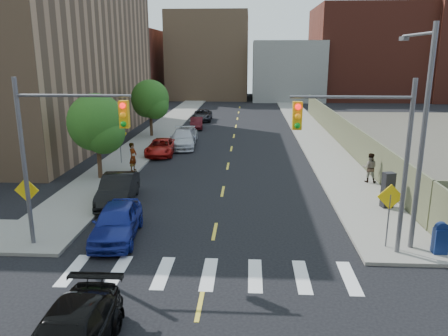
# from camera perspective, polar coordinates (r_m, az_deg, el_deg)

# --- Properties ---
(sidewalk_nw) EXTENTS (3.50, 73.00, 0.15)m
(sidewalk_nw) POSITION_cam_1_polar(r_m,az_deg,el_deg) (53.36, -6.71, 6.19)
(sidewalk_nw) COLOR gray
(sidewalk_nw) RESTS_ON ground
(sidewalk_ne) EXTENTS (3.50, 73.00, 0.15)m
(sidewalk_ne) POSITION_cam_1_polar(r_m,az_deg,el_deg) (52.92, 10.15, 5.99)
(sidewalk_ne) COLOR gray
(sidewalk_ne) RESTS_ON ground
(fence_north) EXTENTS (0.12, 44.00, 2.50)m
(fence_north) POSITION_cam_1_polar(r_m,az_deg,el_deg) (39.86, 15.07, 4.64)
(fence_north) COLOR #656A4A
(fence_north) RESTS_ON ground
(bg_bldg_west) EXTENTS (14.00, 18.00, 12.00)m
(bg_bldg_west) POSITION_cam_1_polar(r_m,az_deg,el_deg) (83.86, -13.27, 13.02)
(bg_bldg_west) COLOR #592319
(bg_bldg_west) RESTS_ON ground
(bg_bldg_midwest) EXTENTS (14.00, 16.00, 15.00)m
(bg_bldg_midwest) POSITION_cam_1_polar(r_m,az_deg,el_deg) (82.81, -1.91, 14.41)
(bg_bldg_midwest) COLOR #8C6B4C
(bg_bldg_midwest) RESTS_ON ground
(bg_bldg_center) EXTENTS (12.00, 16.00, 10.00)m
(bg_bldg_center) POSITION_cam_1_polar(r_m,az_deg,el_deg) (80.78, 8.16, 12.50)
(bg_bldg_center) COLOR gray
(bg_bldg_center) RESTS_ON ground
(bg_bldg_east) EXTENTS (18.00, 18.00, 16.00)m
(bg_bldg_east) POSITION_cam_1_polar(r_m,az_deg,el_deg) (84.98, 17.86, 14.09)
(bg_bldg_east) COLOR #592319
(bg_bldg_east) RESTS_ON ground
(signal_nw) EXTENTS (4.59, 0.30, 7.00)m
(signal_nw) POSITION_cam_1_polar(r_m,az_deg,el_deg) (18.40, -20.78, 3.33)
(signal_nw) COLOR #59595E
(signal_nw) RESTS_ON ground
(signal_ne) EXTENTS (4.59, 0.30, 7.00)m
(signal_ne) POSITION_cam_1_polar(r_m,az_deg,el_deg) (17.39, 18.23, 2.94)
(signal_ne) COLOR #59595E
(signal_ne) RESTS_ON ground
(streetlight_ne) EXTENTS (0.25, 3.70, 9.00)m
(streetlight_ne) POSITION_cam_1_polar(r_m,az_deg,el_deg) (18.80, 24.28, 5.36)
(streetlight_ne) COLOR #59595E
(streetlight_ne) RESTS_ON ground
(warn_sign_nw) EXTENTS (1.06, 0.06, 2.83)m
(warn_sign_nw) POSITION_cam_1_polar(r_m,az_deg,el_deg) (20.22, -24.28, -3.48)
(warn_sign_nw) COLOR #59595E
(warn_sign_nw) RESTS_ON ground
(warn_sign_ne) EXTENTS (1.06, 0.06, 2.83)m
(warn_sign_ne) POSITION_cam_1_polar(r_m,az_deg,el_deg) (18.83, 20.83, -4.42)
(warn_sign_ne) COLOR #59595E
(warn_sign_ne) RESTS_ON ground
(warn_sign_midwest) EXTENTS (1.06, 0.06, 2.83)m
(warn_sign_midwest) POSITION_cam_1_polar(r_m,az_deg,el_deg) (32.39, -13.43, 3.86)
(warn_sign_midwest) COLOR #59595E
(warn_sign_midwest) RESTS_ON ground
(tree_west_near) EXTENTS (3.66, 3.64, 5.52)m
(tree_west_near) POSITION_cam_1_polar(r_m,az_deg,el_deg) (28.51, -16.25, 5.27)
(tree_west_near) COLOR #332114
(tree_west_near) RESTS_ON ground
(tree_west_far) EXTENTS (3.66, 3.64, 5.52)m
(tree_west_far) POSITION_cam_1_polar(r_m,az_deg,el_deg) (42.82, -9.61, 8.61)
(tree_west_far) COLOR #332114
(tree_west_far) RESTS_ON ground
(parked_car_blue) EXTENTS (2.25, 4.69, 1.55)m
(parked_car_blue) POSITION_cam_1_polar(r_m,az_deg,el_deg) (19.69, -13.84, -6.82)
(parked_car_blue) COLOR navy
(parked_car_blue) RESTS_ON ground
(parked_car_black) EXTENTS (2.12, 4.88, 1.56)m
(parked_car_black) POSITION_cam_1_polar(r_m,az_deg,el_deg) (24.20, -13.65, -2.73)
(parked_car_black) COLOR black
(parked_car_black) RESTS_ON ground
(parked_car_red) EXTENTS (2.21, 4.62, 1.27)m
(parked_car_red) POSITION_cam_1_polar(r_m,az_deg,el_deg) (35.25, -8.19, 2.72)
(parked_car_red) COLOR #9D130F
(parked_car_red) RESTS_ON ground
(parked_car_silver) EXTENTS (2.51, 5.44, 1.54)m
(parked_car_silver) POSITION_cam_1_polar(r_m,az_deg,el_deg) (37.88, -5.38, 3.84)
(parked_car_silver) COLOR #B9BAC1
(parked_car_silver) RESTS_ON ground
(parked_car_white) EXTENTS (1.67, 3.95, 1.33)m
(parked_car_white) POSITION_cam_1_polar(r_m,az_deg,el_deg) (40.45, -4.83, 4.39)
(parked_car_white) COLOR silver
(parked_car_white) RESTS_ON ground
(parked_car_maroon) EXTENTS (1.65, 3.83, 1.23)m
(parked_car_maroon) POSITION_cam_1_polar(r_m,az_deg,el_deg) (47.55, -3.60, 5.89)
(parked_car_maroon) COLOR #3B0B10
(parked_car_maroon) RESTS_ON ground
(parked_car_grey) EXTENTS (2.39, 4.89, 1.34)m
(parked_car_grey) POSITION_cam_1_polar(r_m,az_deg,el_deg) (53.24, -2.85, 6.90)
(parked_car_grey) COLOR black
(parked_car_grey) RESTS_ON ground
(mailbox) EXTENTS (0.53, 0.41, 1.30)m
(mailbox) POSITION_cam_1_polar(r_m,az_deg,el_deg) (19.48, 26.43, -8.21)
(mailbox) COLOR navy
(mailbox) RESTS_ON sidewalk_ne
(payphone) EXTENTS (0.65, 0.57, 1.85)m
(payphone) POSITION_cam_1_polar(r_m,az_deg,el_deg) (23.97, 20.60, -2.70)
(payphone) COLOR black
(payphone) RESTS_ON sidewalk_ne
(pedestrian_west) EXTENTS (0.61, 0.79, 1.94)m
(pedestrian_west) POSITION_cam_1_polar(r_m,az_deg,el_deg) (30.05, -11.80, 1.43)
(pedestrian_west) COLOR gray
(pedestrian_west) RESTS_ON sidewalk_nw
(pedestrian_east) EXTENTS (1.02, 0.87, 1.83)m
(pedestrian_east) POSITION_cam_1_polar(r_m,az_deg,el_deg) (28.31, 18.50, 0.04)
(pedestrian_east) COLOR gray
(pedestrian_east) RESTS_ON sidewalk_ne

